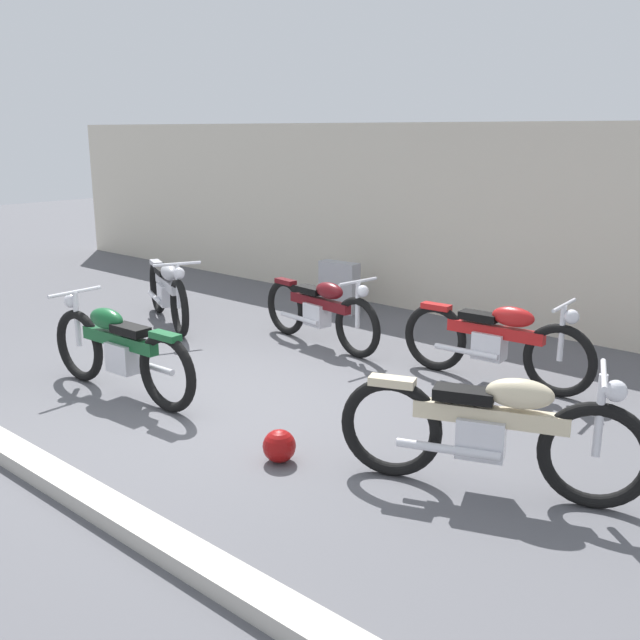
{
  "coord_description": "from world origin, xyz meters",
  "views": [
    {
      "loc": [
        4.95,
        -4.19,
        2.51
      ],
      "look_at": [
        -0.02,
        1.42,
        0.55
      ],
      "focal_mm": 40.94,
      "sensor_mm": 36.0,
      "label": 1
    }
  ],
  "objects_px": {
    "motorcycle_green": "(119,349)",
    "motorcycle_silver": "(167,291)",
    "stone_marker": "(339,287)",
    "motorcycle_red": "(496,341)",
    "motorcycle_maroon": "(320,310)",
    "helmet": "(279,446)",
    "motorcycle_cream": "(492,430)"
  },
  "relations": [
    {
      "from": "motorcycle_green",
      "to": "motorcycle_silver",
      "type": "xyz_separation_m",
      "value": [
        -1.82,
        1.95,
        -0.01
      ]
    },
    {
      "from": "motorcycle_red",
      "to": "motorcycle_silver",
      "type": "bearing_deg",
      "value": -174.45
    },
    {
      "from": "motorcycle_green",
      "to": "motorcycle_silver",
      "type": "bearing_deg",
      "value": -49.7
    },
    {
      "from": "helmet",
      "to": "motorcycle_red",
      "type": "distance_m",
      "value": 2.8
    },
    {
      "from": "stone_marker",
      "to": "motorcycle_cream",
      "type": "relative_size",
      "value": 0.35
    },
    {
      "from": "motorcycle_cream",
      "to": "motorcycle_red",
      "type": "bearing_deg",
      "value": 96.1
    },
    {
      "from": "helmet",
      "to": "motorcycle_green",
      "type": "distance_m",
      "value": 2.23
    },
    {
      "from": "stone_marker",
      "to": "helmet",
      "type": "distance_m",
      "value": 4.89
    },
    {
      "from": "motorcycle_cream",
      "to": "motorcycle_silver",
      "type": "bearing_deg",
      "value": 144.72
    },
    {
      "from": "helmet",
      "to": "motorcycle_silver",
      "type": "xyz_separation_m",
      "value": [
        -4.03,
        1.99,
        0.32
      ]
    },
    {
      "from": "motorcycle_silver",
      "to": "motorcycle_maroon",
      "type": "bearing_deg",
      "value": 40.33
    },
    {
      "from": "helmet",
      "to": "motorcycle_silver",
      "type": "bearing_deg",
      "value": 153.69
    },
    {
      "from": "stone_marker",
      "to": "helmet",
      "type": "relative_size",
      "value": 2.74
    },
    {
      "from": "motorcycle_maroon",
      "to": "helmet",
      "type": "bearing_deg",
      "value": -46.77
    },
    {
      "from": "motorcycle_silver",
      "to": "helmet",
      "type": "bearing_deg",
      "value": -1.33
    },
    {
      "from": "stone_marker",
      "to": "motorcycle_red",
      "type": "bearing_deg",
      "value": -21.93
    },
    {
      "from": "helmet",
      "to": "motorcycle_cream",
      "type": "xyz_separation_m",
      "value": [
        1.46,
        0.65,
        0.34
      ]
    },
    {
      "from": "motorcycle_cream",
      "to": "motorcycle_red",
      "type": "relative_size",
      "value": 1.0
    },
    {
      "from": "stone_marker",
      "to": "motorcycle_cream",
      "type": "bearing_deg",
      "value": -38.51
    },
    {
      "from": "motorcycle_green",
      "to": "motorcycle_red",
      "type": "relative_size",
      "value": 1.02
    },
    {
      "from": "motorcycle_maroon",
      "to": "motorcycle_red",
      "type": "xyz_separation_m",
      "value": [
        2.21,
        0.17,
        0.02
      ]
    },
    {
      "from": "stone_marker",
      "to": "motorcycle_maroon",
      "type": "height_order",
      "value": "motorcycle_maroon"
    },
    {
      "from": "motorcycle_green",
      "to": "motorcycle_silver",
      "type": "height_order",
      "value": "motorcycle_green"
    },
    {
      "from": "stone_marker",
      "to": "motorcycle_maroon",
      "type": "relative_size",
      "value": 0.36
    },
    {
      "from": "motorcycle_silver",
      "to": "motorcycle_cream",
      "type": "bearing_deg",
      "value": 11.26
    },
    {
      "from": "helmet",
      "to": "motorcycle_maroon",
      "type": "distance_m",
      "value": 3.2
    },
    {
      "from": "helmet",
      "to": "motorcycle_cream",
      "type": "relative_size",
      "value": 0.13
    },
    {
      "from": "motorcycle_cream",
      "to": "motorcycle_green",
      "type": "height_order",
      "value": "motorcycle_cream"
    },
    {
      "from": "stone_marker",
      "to": "motorcycle_red",
      "type": "relative_size",
      "value": 0.35
    },
    {
      "from": "helmet",
      "to": "motorcycle_green",
      "type": "bearing_deg",
      "value": 178.82
    },
    {
      "from": "motorcycle_maroon",
      "to": "motorcycle_silver",
      "type": "xyz_separation_m",
      "value": [
        -2.17,
        -0.6,
        0.02
      ]
    },
    {
      "from": "motorcycle_cream",
      "to": "motorcycle_green",
      "type": "distance_m",
      "value": 3.72
    }
  ]
}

